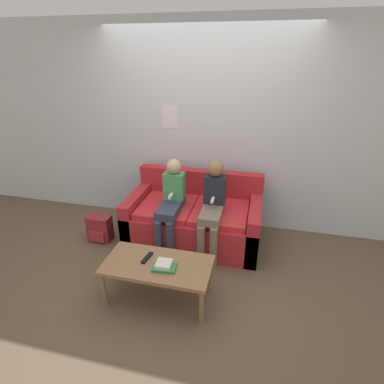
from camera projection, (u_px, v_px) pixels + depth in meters
ground_plane at (183, 265)px, 3.41m from camera, size 10.00×10.00×0.00m
wall_back at (204, 130)px, 3.82m from camera, size 8.00×0.06×2.60m
couch at (194, 219)px, 3.78m from camera, size 1.62×0.88×0.82m
coffee_table at (158, 267)px, 2.82m from camera, size 1.02×0.51×0.40m
person_left at (171, 201)px, 3.51m from camera, size 0.24×0.59×1.08m
person_right at (213, 204)px, 3.40m from camera, size 0.24×0.59×1.11m
tv_remote at (147, 258)px, 2.86m from camera, size 0.06×0.17×0.02m
book_stack at (164, 266)px, 2.73m from camera, size 0.23×0.18×0.06m
backpack at (100, 229)px, 3.80m from camera, size 0.29×0.20×0.34m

